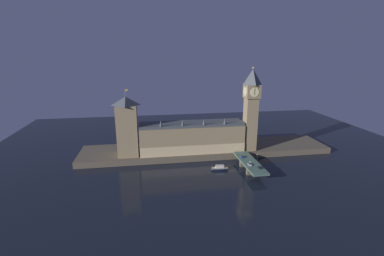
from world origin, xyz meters
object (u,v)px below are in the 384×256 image
(street_lamp_mid, at_px, (257,157))
(boat_upstream, at_px, (220,168))
(car_southbound_lead, at_px, (260,167))
(pedestrian_far_rail, at_px, (237,154))
(street_lamp_near, at_px, (250,165))
(street_lamp_far, at_px, (237,151))
(clock_tower, at_px, (251,107))
(car_northbound_lead, at_px, (242,157))
(pedestrian_near_rail, at_px, (249,167))
(victoria_tower, at_px, (127,126))
(car_northbound_trail, at_px, (250,164))

(street_lamp_mid, relative_size, boat_upstream, 0.43)
(car_southbound_lead, bearing_deg, pedestrian_far_rail, 106.32)
(street_lamp_near, bearing_deg, street_lamp_far, 90.00)
(clock_tower, relative_size, car_southbound_lead, 18.03)
(car_northbound_lead, xyz_separation_m, boat_upstream, (-20.17, -6.26, -5.94))
(car_southbound_lead, bearing_deg, street_lamp_near, -166.84)
(street_lamp_near, distance_m, street_lamp_far, 29.44)
(clock_tower, height_order, car_southbound_lead, clock_tower)
(clock_tower, xyz_separation_m, pedestrian_near_rail, (-15.99, -43.50, -35.18))
(car_southbound_lead, bearing_deg, street_lamp_far, 106.96)
(victoria_tower, bearing_deg, car_northbound_trail, -24.50)
(car_northbound_trail, relative_size, boat_upstream, 0.28)
(street_lamp_mid, bearing_deg, clock_tower, 81.07)
(victoria_tower, distance_m, street_lamp_far, 91.47)
(street_lamp_mid, relative_size, street_lamp_far, 0.96)
(clock_tower, relative_size, car_northbound_lead, 17.38)
(street_lamp_near, bearing_deg, pedestrian_far_rail, 89.22)
(car_northbound_lead, bearing_deg, pedestrian_far_rail, 118.81)
(street_lamp_mid, xyz_separation_m, boat_upstream, (-28.55, 3.40, -9.18))
(clock_tower, xyz_separation_m, street_lamp_mid, (-4.95, -31.50, -32.10))
(car_southbound_lead, bearing_deg, car_northbound_trail, 129.96)
(clock_tower, bearing_deg, victoria_tower, 178.21)
(car_northbound_trail, height_order, car_southbound_lead, car_northbound_trail)
(car_northbound_trail, relative_size, street_lamp_near, 0.59)
(car_northbound_lead, height_order, street_lamp_far, street_lamp_far)
(car_northbound_trail, bearing_deg, pedestrian_far_rail, 97.25)
(clock_tower, xyz_separation_m, pedestrian_far_rail, (-15.99, -17.01, -35.08))
(street_lamp_near, relative_size, street_lamp_mid, 1.07)
(victoria_tower, xyz_separation_m, car_northbound_trail, (90.29, -41.16, -22.25))
(victoria_tower, distance_m, street_lamp_near, 102.02)
(victoria_tower, relative_size, street_lamp_mid, 8.76)
(street_lamp_near, bearing_deg, street_lamp_mid, 52.15)
(street_lamp_far, xyz_separation_m, boat_upstream, (-17.11, -11.32, -9.32))
(pedestrian_near_rail, distance_m, street_lamp_mid, 16.59)
(pedestrian_far_rail, relative_size, boat_upstream, 0.12)
(pedestrian_near_rail, bearing_deg, street_lamp_far, 90.86)
(car_northbound_lead, distance_m, street_lamp_mid, 13.19)
(street_lamp_near, xyz_separation_m, boat_upstream, (-17.11, 18.12, -9.47))
(victoria_tower, xyz_separation_m, street_lamp_mid, (98.67, -34.74, -19.00))
(boat_upstream, bearing_deg, pedestrian_near_rail, -41.33)
(pedestrian_near_rail, bearing_deg, street_lamp_mid, 47.39)
(street_lamp_mid, bearing_deg, street_lamp_near, -127.85)
(street_lamp_near, bearing_deg, car_northbound_trail, 69.78)
(car_northbound_trail, height_order, pedestrian_far_rail, pedestrian_far_rail)
(victoria_tower, height_order, street_lamp_near, victoria_tower)
(pedestrian_near_rail, relative_size, street_lamp_far, 0.25)
(car_southbound_lead, bearing_deg, pedestrian_near_rail, 174.56)
(car_northbound_lead, height_order, car_northbound_trail, car_northbound_lead)
(car_northbound_trail, distance_m, pedestrian_far_rail, 21.08)
(car_northbound_trail, relative_size, street_lamp_mid, 0.63)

